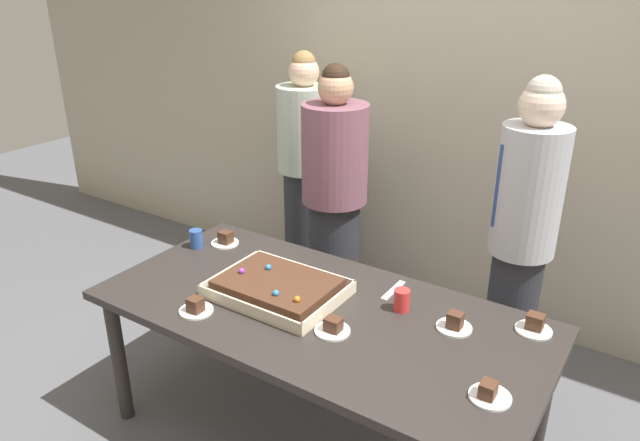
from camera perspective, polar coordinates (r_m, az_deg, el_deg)
The scene contains 16 objects.
ground_plane at distance 3.09m, azimuth -0.16°, elevation -20.43°, with size 12.00×12.00×0.00m, color #5B5B60.
interior_back_panel at distance 3.73m, azimuth 13.86°, elevation 12.78°, with size 8.00×0.12×3.00m, color #B2A893.
party_table at distance 2.67m, azimuth -0.17°, elevation -9.94°, with size 2.01×0.96×0.75m.
sheet_cake at distance 2.72m, azimuth -4.15°, elevation -6.50°, with size 0.58×0.44×0.10m.
plated_slice_near_left at distance 2.65m, azimuth -11.94°, elevation -8.26°, with size 0.15×0.15×0.07m.
plated_slice_near_right at distance 2.47m, azimuth 1.25°, elevation -10.34°, with size 0.15×0.15×0.07m.
plated_slice_far_left at distance 2.22m, azimuth 16.06°, elevation -15.81°, with size 0.15×0.15×0.07m.
plated_slice_far_right at distance 2.55m, azimuth 12.90°, elevation -9.73°, with size 0.15×0.15×0.08m.
plated_slice_center_front at distance 3.24m, azimuth -9.16°, elevation -1.87°, with size 0.15×0.15×0.07m.
plated_slice_center_back at distance 2.63m, azimuth 20.06°, elevation -9.54°, with size 0.15×0.15×0.07m.
drink_cup_nearest at distance 2.62m, azimuth 7.92°, elevation -7.64°, with size 0.07×0.07×0.10m, color red.
drink_cup_middle at distance 3.23m, azimuth -11.91°, elevation -1.74°, with size 0.07×0.07×0.10m, color #2D5199.
cake_server_utensil at distance 2.78m, azimuth 7.11°, elevation -6.74°, with size 0.03×0.20×0.01m, color silver.
person_serving_front at distance 3.02m, azimuth 18.89°, elevation -2.21°, with size 0.31×0.31×1.71m.
person_green_shirt_behind at distance 3.44m, azimuth 1.40°, elevation 1.39°, with size 0.38×0.38×1.68m.
person_striped_tie_right at distance 3.94m, azimuth -1.47°, elevation 4.32°, with size 0.36×0.36×1.67m.
Camera 1 is at (1.24, -1.86, 2.14)m, focal length 33.03 mm.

